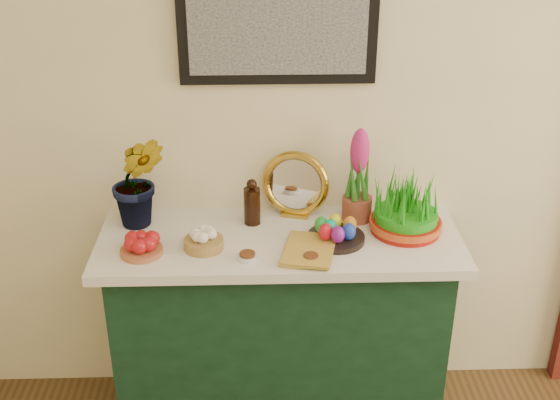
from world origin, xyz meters
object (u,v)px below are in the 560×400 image
object	(u,v)px
sideboard	(280,333)
wheatgrass_sabzeh	(407,208)
mirror	(295,185)
book	(284,247)
hyacinth_green	(137,166)

from	to	relation	value
sideboard	wheatgrass_sabzeh	size ratio (longest dim) A/B	4.64
mirror	book	bearing A→B (deg)	-100.47
hyacinth_green	wheatgrass_sabzeh	world-z (taller)	hyacinth_green
mirror	book	size ratio (longest dim) A/B	1.15
hyacinth_green	wheatgrass_sabzeh	size ratio (longest dim) A/B	1.80
mirror	wheatgrass_sabzeh	xyz separation A→B (m)	(0.42, -0.15, -0.03)
mirror	wheatgrass_sabzeh	world-z (taller)	mirror
sideboard	book	distance (m)	0.50
mirror	book	distance (m)	0.32
book	sideboard	bearing A→B (deg)	109.78
sideboard	wheatgrass_sabzeh	world-z (taller)	wheatgrass_sabzeh
hyacinth_green	mirror	bearing A→B (deg)	4.96
sideboard	book	bearing A→B (deg)	-82.82
wheatgrass_sabzeh	book	bearing A→B (deg)	-163.52
mirror	wheatgrass_sabzeh	size ratio (longest dim) A/B	1.00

